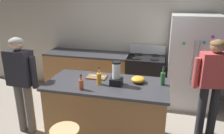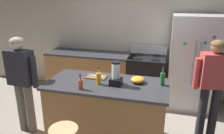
# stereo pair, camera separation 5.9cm
# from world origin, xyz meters

# --- Properties ---
(back_wall) EXTENTS (8.00, 0.10, 2.70)m
(back_wall) POSITION_xyz_m (0.00, 1.95, 1.35)
(back_wall) COLOR beige
(back_wall) RESTS_ON ground_plane
(kitchen_island) EXTENTS (1.78, 0.85, 0.96)m
(kitchen_island) POSITION_xyz_m (0.00, 0.00, 0.48)
(kitchen_island) COLOR #9E6B3D
(kitchen_island) RESTS_ON ground_plane
(back_counter_run) EXTENTS (2.00, 0.64, 0.96)m
(back_counter_run) POSITION_xyz_m (-0.80, 1.55, 0.48)
(back_counter_run) COLOR #9E6B3D
(back_counter_run) RESTS_ON ground_plane
(refrigerator) EXTENTS (0.90, 0.73, 1.84)m
(refrigerator) POSITION_xyz_m (1.32, 1.50, 0.92)
(refrigerator) COLOR silver
(refrigerator) RESTS_ON ground_plane
(stove_range) EXTENTS (0.76, 0.65, 1.14)m
(stove_range) POSITION_xyz_m (0.43, 1.52, 0.49)
(stove_range) COLOR black
(stove_range) RESTS_ON ground_plane
(person_by_island_left) EXTENTS (0.59, 0.25, 1.60)m
(person_by_island_left) POSITION_xyz_m (-1.36, -0.11, 0.97)
(person_by_island_left) COLOR #66605B
(person_by_island_left) RESTS_ON ground_plane
(person_by_sink_right) EXTENTS (0.60, 0.29, 1.59)m
(person_by_sink_right) POSITION_xyz_m (1.51, 0.48, 0.96)
(person_by_sink_right) COLOR #26262B
(person_by_sink_right) RESTS_ON ground_plane
(blender_appliance) EXTENTS (0.17, 0.17, 0.35)m
(blender_appliance) POSITION_xyz_m (0.14, -0.03, 1.11)
(blender_appliance) COLOR black
(blender_appliance) RESTS_ON kitchen_island
(bottle_cooking_sauce) EXTENTS (0.06, 0.06, 0.22)m
(bottle_cooking_sauce) POSITION_xyz_m (-0.28, -0.30, 1.04)
(bottle_cooking_sauce) COLOR #B24C26
(bottle_cooking_sauce) RESTS_ON kitchen_island
(bottle_soda) EXTENTS (0.07, 0.07, 0.26)m
(bottle_soda) POSITION_xyz_m (-0.10, -0.07, 1.05)
(bottle_soda) COLOR orange
(bottle_soda) RESTS_ON kitchen_island
(bottle_olive_oil) EXTENTS (0.07, 0.07, 0.28)m
(bottle_olive_oil) POSITION_xyz_m (0.78, 0.13, 1.06)
(bottle_olive_oil) COLOR #2D6638
(bottle_olive_oil) RESTS_ON kitchen_island
(mixing_bowl) EXTENTS (0.21, 0.21, 0.09)m
(mixing_bowl) POSITION_xyz_m (0.44, 0.13, 1.01)
(mixing_bowl) COLOR orange
(mixing_bowl) RESTS_ON kitchen_island
(cutting_board) EXTENTS (0.30, 0.20, 0.02)m
(cutting_board) POSITION_xyz_m (-0.21, 0.17, 0.97)
(cutting_board) COLOR brown
(cutting_board) RESTS_ON kitchen_island
(chef_knife) EXTENTS (0.22, 0.06, 0.01)m
(chef_knife) POSITION_xyz_m (-0.19, 0.17, 0.98)
(chef_knife) COLOR #B7BABF
(chef_knife) RESTS_ON cutting_board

